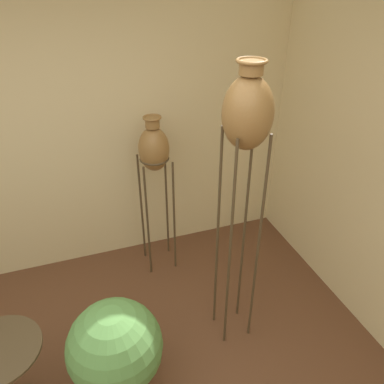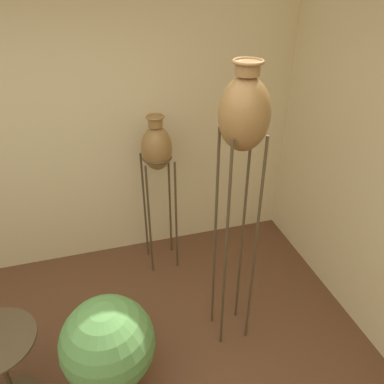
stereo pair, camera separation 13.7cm
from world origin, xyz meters
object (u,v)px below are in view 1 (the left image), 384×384
object	(u,v)px
vase_stand_tall	(247,121)
side_table	(3,367)
vase_stand_medium	(154,152)
potted_plant	(116,351)

from	to	relation	value
vase_stand_tall	side_table	bearing A→B (deg)	-175.08
vase_stand_medium	side_table	bearing A→B (deg)	-139.08
side_table	potted_plant	world-z (taller)	potted_plant
vase_stand_tall	potted_plant	xyz separation A→B (m)	(-0.98, -0.27, -1.37)
vase_stand_medium	side_table	size ratio (longest dim) A/B	2.52
potted_plant	vase_stand_medium	bearing A→B (deg)	63.83
vase_stand_medium	potted_plant	size ratio (longest dim) A/B	1.91
vase_stand_tall	vase_stand_medium	xyz separation A→B (m)	(-0.35, 1.00, -0.59)
vase_stand_medium	side_table	world-z (taller)	vase_stand_medium
vase_stand_tall	side_table	distance (m)	2.18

